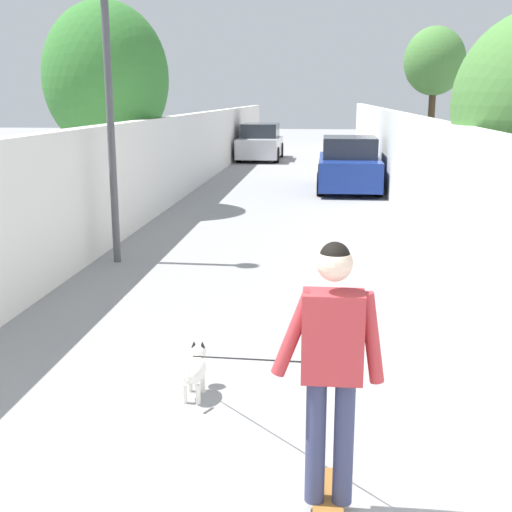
# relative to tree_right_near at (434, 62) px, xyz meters

# --- Properties ---
(ground_plane) EXTENTS (80.00, 80.00, 0.00)m
(ground_plane) POSITION_rel_tree_right_near_xyz_m (-5.00, 4.29, -3.67)
(ground_plane) COLOR gray
(wall_left) EXTENTS (48.00, 0.30, 2.18)m
(wall_left) POSITION_rel_tree_right_near_xyz_m (-7.00, 7.18, -2.58)
(wall_left) COLOR silver
(wall_left) RESTS_ON ground
(fence_right) EXTENTS (48.00, 0.30, 2.28)m
(fence_right) POSITION_rel_tree_right_near_xyz_m (-7.00, 1.40, -2.53)
(fence_right) COLOR silver
(fence_right) RESTS_ON ground
(tree_right_near) EXTENTS (1.85, 1.85, 4.74)m
(tree_right_near) POSITION_rel_tree_right_near_xyz_m (0.00, 0.00, 0.00)
(tree_right_near) COLOR #473523
(tree_right_near) RESTS_ON ground
(tree_left_mid) EXTENTS (2.89, 2.89, 4.82)m
(tree_left_mid) POSITION_rel_tree_right_near_xyz_m (-6.00, 8.33, -0.59)
(tree_left_mid) COLOR #473523
(tree_left_mid) RESTS_ON ground
(lamp_post) EXTENTS (0.36, 0.36, 4.48)m
(lamp_post) POSITION_rel_tree_right_near_xyz_m (-11.04, 6.63, -0.62)
(lamp_post) COLOR #4C4C51
(lamp_post) RESTS_ON ground
(skateboard) EXTENTS (0.80, 0.21, 0.08)m
(skateboard) POSITION_rel_tree_right_near_xyz_m (-17.53, 3.17, -3.60)
(skateboard) COLOR brown
(skateboard) RESTS_ON ground
(person_skateboarder) EXTENTS (0.22, 0.71, 1.74)m
(person_skateboarder) POSITION_rel_tree_right_near_xyz_m (-17.53, 3.17, -2.56)
(person_skateboarder) COLOR #333859
(person_skateboarder) RESTS_ON skateboard
(dog) EXTENTS (1.92, 1.33, 1.06)m
(dog) POSITION_rel_tree_right_near_xyz_m (-15.91, 4.37, -3.40)
(dog) COLOR white
(dog) RESTS_ON ground
(car_near) EXTENTS (3.84, 1.80, 1.54)m
(car_near) POSITION_rel_tree_right_near_xyz_m (-1.99, 2.55, -2.96)
(car_near) COLOR navy
(car_near) RESTS_ON ground
(car_far) EXTENTS (4.11, 1.80, 1.54)m
(car_far) POSITION_rel_tree_right_near_xyz_m (7.30, 6.03, -2.96)
(car_far) COLOR silver
(car_far) RESTS_ON ground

